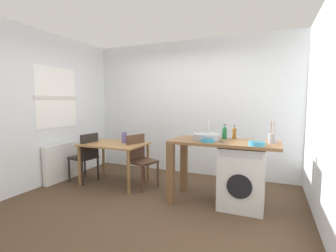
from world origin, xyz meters
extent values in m
plane|color=#4C3826|center=(0.00, 0.00, 0.00)|extent=(5.46, 5.46, 0.00)
cube|color=silver|center=(0.00, 1.75, 1.35)|extent=(4.60, 0.10, 2.70)
cube|color=silver|center=(-2.15, 0.00, 1.35)|extent=(0.10, 3.80, 2.70)
cube|color=white|center=(-2.10, 0.30, 1.55)|extent=(0.01, 0.90, 1.10)
cube|color=beige|center=(-2.09, 0.30, 1.55)|extent=(0.02, 0.96, 0.06)
cube|color=silver|center=(2.15, 0.00, 1.35)|extent=(0.10, 3.80, 2.70)
cube|color=white|center=(-2.02, 0.30, 0.35)|extent=(0.10, 0.80, 0.70)
cube|color=#9E7042|center=(-1.00, 0.51, 0.72)|extent=(1.10, 0.76, 0.03)
cylinder|color=brown|center=(-1.50, 0.18, 0.35)|extent=(0.05, 0.05, 0.71)
cylinder|color=brown|center=(-0.50, 0.18, 0.35)|extent=(0.05, 0.05, 0.71)
cylinder|color=brown|center=(-1.50, 0.84, 0.35)|extent=(0.05, 0.05, 0.71)
cylinder|color=brown|center=(-0.50, 0.84, 0.35)|extent=(0.05, 0.05, 0.71)
cube|color=black|center=(-1.62, 0.41, 0.45)|extent=(0.45, 0.45, 0.04)
cube|color=black|center=(-1.44, 0.39, 0.68)|extent=(0.09, 0.38, 0.45)
cylinder|color=black|center=(-1.82, 0.26, 0.23)|extent=(0.04, 0.04, 0.45)
cylinder|color=black|center=(-1.77, 0.62, 0.23)|extent=(0.04, 0.04, 0.45)
cylinder|color=black|center=(-1.46, 0.21, 0.23)|extent=(0.04, 0.04, 0.45)
cylinder|color=black|center=(-1.42, 0.57, 0.23)|extent=(0.04, 0.04, 0.45)
cube|color=#4C3323|center=(-0.45, 0.56, 0.45)|extent=(0.51, 0.51, 0.04)
cube|color=#4C3323|center=(-0.62, 0.62, 0.68)|extent=(0.16, 0.37, 0.45)
cylinder|color=#4C3323|center=(-0.22, 0.67, 0.23)|extent=(0.04, 0.04, 0.45)
cylinder|color=#4C3323|center=(-0.34, 0.33, 0.23)|extent=(0.04, 0.04, 0.45)
cylinder|color=#4C3323|center=(-0.56, 0.79, 0.23)|extent=(0.04, 0.04, 0.45)
cylinder|color=#4C3323|center=(-0.68, 0.45, 0.23)|extent=(0.04, 0.04, 0.45)
cube|color=brown|center=(0.95, 0.42, 0.90)|extent=(1.50, 0.68, 0.04)
cube|color=brown|center=(0.25, 0.13, 0.44)|extent=(0.10, 0.10, 0.88)
cube|color=brown|center=(0.25, 0.71, 0.44)|extent=(0.10, 0.10, 0.88)
cube|color=silver|center=(1.21, 0.42, 0.43)|extent=(0.60, 0.60, 0.86)
cylinder|color=black|center=(1.21, 0.11, 0.39)|extent=(0.32, 0.02, 0.32)
cube|color=#B2B2B7|center=(1.21, 0.12, 0.80)|extent=(0.54, 0.01, 0.08)
cylinder|color=#9EA0A5|center=(0.68, 0.42, 0.97)|extent=(0.38, 0.38, 0.09)
cylinder|color=#B2B2B7|center=(0.68, 0.60, 1.06)|extent=(0.02, 0.02, 0.28)
cylinder|color=#19592D|center=(0.92, 0.60, 1.00)|extent=(0.07, 0.07, 0.16)
cone|color=#19592D|center=(0.92, 0.60, 1.10)|extent=(0.06, 0.06, 0.04)
cylinder|color=#262626|center=(0.92, 0.60, 1.13)|extent=(0.03, 0.03, 0.02)
cylinder|color=brown|center=(1.05, 0.67, 0.99)|extent=(0.06, 0.06, 0.15)
cone|color=brown|center=(1.05, 0.67, 1.09)|extent=(0.05, 0.05, 0.04)
cylinder|color=#262626|center=(1.05, 0.67, 1.11)|extent=(0.02, 0.02, 0.02)
cylinder|color=teal|center=(0.76, 0.22, 0.95)|extent=(0.19, 0.19, 0.05)
cylinder|color=#1E546B|center=(0.76, 0.22, 0.96)|extent=(0.15, 0.15, 0.03)
cylinder|color=gray|center=(1.58, 0.47, 0.99)|extent=(0.11, 0.11, 0.13)
cylinder|color=#99724C|center=(1.56, 0.48, 1.13)|extent=(0.01, 0.04, 0.18)
cylinder|color=#99724C|center=(1.60, 0.46, 1.13)|extent=(0.01, 0.05, 0.18)
cylinder|color=teal|center=(1.40, 0.20, 0.95)|extent=(0.20, 0.20, 0.05)
cylinder|color=#1E546B|center=(1.40, 0.20, 0.96)|extent=(0.16, 0.16, 0.03)
cylinder|color=slate|center=(-0.85, 0.61, 0.84)|extent=(0.09, 0.09, 0.20)
cube|color=#B2B2B7|center=(0.90, 0.32, 0.92)|extent=(0.15, 0.06, 0.01)
cube|color=#262628|center=(0.90, 0.32, 0.92)|extent=(0.15, 0.06, 0.01)
camera|label=1|loc=(1.55, -3.04, 1.47)|focal=26.05mm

